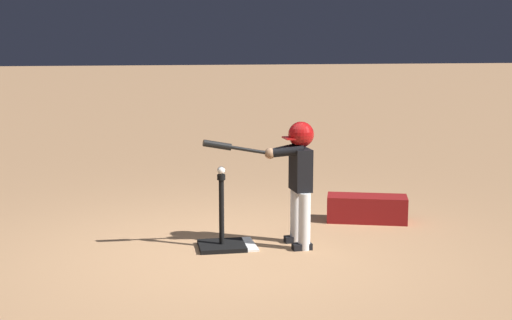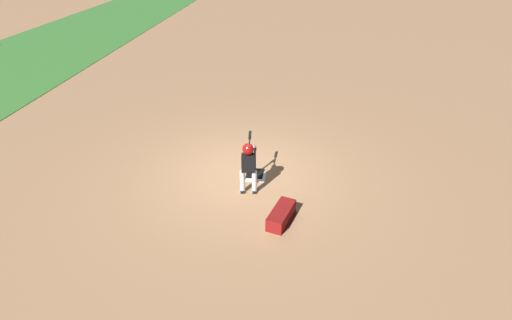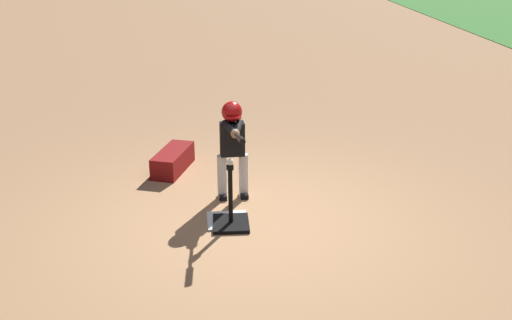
# 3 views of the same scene
# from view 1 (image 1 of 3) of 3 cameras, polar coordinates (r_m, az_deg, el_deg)

# --- Properties ---
(ground_plane) EXTENTS (90.00, 90.00, 0.00)m
(ground_plane) POSITION_cam_1_polar(r_m,az_deg,el_deg) (6.49, -2.50, -7.62)
(ground_plane) COLOR #AD7F56
(home_plate) EXTENTS (0.45, 0.45, 0.02)m
(home_plate) POSITION_cam_1_polar(r_m,az_deg,el_deg) (6.75, -1.95, -6.83)
(home_plate) COLOR white
(home_plate) RESTS_ON ground_plane
(batting_tee) EXTENTS (0.43, 0.39, 0.70)m
(batting_tee) POSITION_cam_1_polar(r_m,az_deg,el_deg) (6.68, -2.79, -6.24)
(batting_tee) COLOR black
(batting_tee) RESTS_ON ground_plane
(batter_child) EXTENTS (1.04, 0.38, 1.18)m
(batter_child) POSITION_cam_1_polar(r_m,az_deg,el_deg) (6.60, 3.31, -0.65)
(batter_child) COLOR silver
(batter_child) RESTS_ON ground_plane
(baseball) EXTENTS (0.07, 0.07, 0.07)m
(baseball) POSITION_cam_1_polar(r_m,az_deg,el_deg) (6.53, -2.84, -0.84)
(baseball) COLOR white
(baseball) RESTS_ON batting_tee
(equipment_bag) EXTENTS (0.90, 0.56, 0.28)m
(equipment_bag) POSITION_cam_1_polar(r_m,az_deg,el_deg) (7.70, 8.86, -3.86)
(equipment_bag) COLOR maroon
(equipment_bag) RESTS_ON ground_plane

